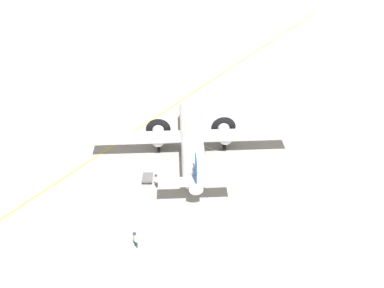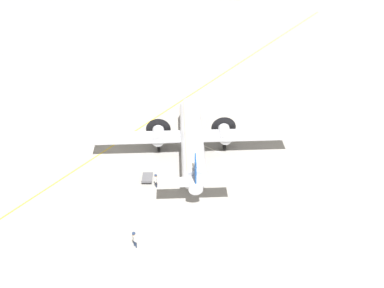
{
  "view_description": "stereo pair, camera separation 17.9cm",
  "coord_description": "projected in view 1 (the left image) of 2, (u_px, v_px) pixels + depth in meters",
  "views": [
    {
      "loc": [
        27.89,
        21.17,
        28.42
      ],
      "look_at": [
        0.0,
        0.0,
        1.71
      ],
      "focal_mm": 35.0,
      "sensor_mm": 36.0,
      "label": 1
    },
    {
      "loc": [
        27.78,
        21.31,
        28.42
      ],
      "look_at": [
        0.0,
        0.0,
        1.71
      ],
      "focal_mm": 35.0,
      "sensor_mm": 36.0,
      "label": 2
    }
  ],
  "objects": [
    {
      "name": "baggage_cart",
      "position": [
        147.0,
        178.0,
        41.45
      ],
      "size": [
        2.07,
        1.96,
        0.56
      ],
      "rotation": [
        0.0,
        0.0,
        3.8
      ],
      "color": "#56565B",
      "rests_on": "ground_plane"
    },
    {
      "name": "apron_line_eastwest",
      "position": [
        138.0,
        129.0,
        49.39
      ],
      "size": [
        120.0,
        0.16,
        0.01
      ],
      "color": "gold",
      "rests_on": "ground_plane"
    },
    {
      "name": "crew_foreground",
      "position": [
        135.0,
        238.0,
        33.72
      ],
      "size": [
        0.36,
        0.63,
        1.89
      ],
      "rotation": [
        0.0,
        0.0,
        -1.73
      ],
      "color": "navy",
      "rests_on": "ground_plane"
    },
    {
      "name": "airliner_main",
      "position": [
        192.0,
        136.0,
        43.88
      ],
      "size": [
        17.96,
        19.52,
        5.9
      ],
      "rotation": [
        0.0,
        0.0,
        3.84
      ],
      "color": "silver",
      "rests_on": "ground_plane"
    },
    {
      "name": "apron_line_northsouth",
      "position": [
        204.0,
        146.0,
        46.6
      ],
      "size": [
        0.16,
        120.0,
        0.01
      ],
      "color": "silver",
      "rests_on": "ground_plane"
    },
    {
      "name": "passenger_boarding",
      "position": [
        156.0,
        179.0,
        40.13
      ],
      "size": [
        0.5,
        0.38,
        1.68
      ],
      "rotation": [
        0.0,
        0.0,
        3.69
      ],
      "color": "navy",
      "rests_on": "ground_plane"
    },
    {
      "name": "ground_plane",
      "position": [
        192.0,
        155.0,
        45.07
      ],
      "size": [
        300.0,
        300.0,
        0.0
      ],
      "primitive_type": "plane",
      "color": "gray"
    },
    {
      "name": "suitcase_upright_spare",
      "position": [
        162.0,
        185.0,
        40.61
      ],
      "size": [
        0.49,
        0.14,
        0.56
      ],
      "color": "#232328",
      "rests_on": "ground_plane"
    },
    {
      "name": "suitcase_near_door",
      "position": [
        159.0,
        185.0,
        40.62
      ],
      "size": [
        0.42,
        0.17,
        0.59
      ],
      "color": "#47331E",
      "rests_on": "ground_plane"
    }
  ]
}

